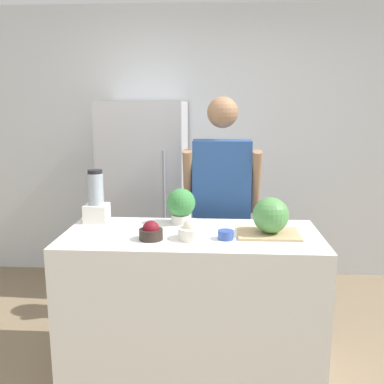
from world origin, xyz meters
TOP-DOWN VIEW (x-y plane):
  - wall_back at (0.00, 2.03)m, footprint 8.00×0.06m
  - counter_island at (0.00, 0.35)m, footprint 1.57×0.70m
  - refrigerator at (-0.49, 1.62)m, footprint 0.72×0.75m
  - person at (0.18, 0.99)m, footprint 0.57×0.27m
  - cutting_board at (0.46, 0.35)m, footprint 0.37×0.27m
  - watermelon at (0.47, 0.35)m, footprint 0.22×0.22m
  - bowl_cherries at (-0.23, 0.21)m, footprint 0.14×0.14m
  - bowl_cream at (0.01, 0.24)m, footprint 0.17×0.17m
  - bowl_small_blue at (0.21, 0.24)m, footprint 0.09×0.09m
  - blender at (-0.65, 0.57)m, footprint 0.15×0.15m
  - potted_plant at (-0.08, 0.56)m, footprint 0.19×0.19m

SIDE VIEW (x-z plane):
  - counter_island at x=0.00m, z-range 0.00..0.91m
  - refrigerator at x=-0.49m, z-range 0.00..1.71m
  - person at x=0.18m, z-range 0.03..1.77m
  - cutting_board at x=0.46m, z-range 0.91..0.93m
  - bowl_small_blue at x=0.21m, z-range 0.91..0.97m
  - bowl_cherries at x=-0.23m, z-range 0.90..1.01m
  - bowl_cream at x=0.01m, z-range 0.90..1.02m
  - watermelon at x=0.47m, z-range 0.93..1.14m
  - potted_plant at x=-0.08m, z-range 0.92..1.16m
  - blender at x=-0.65m, z-range 0.88..1.23m
  - wall_back at x=0.00m, z-range 0.00..2.60m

